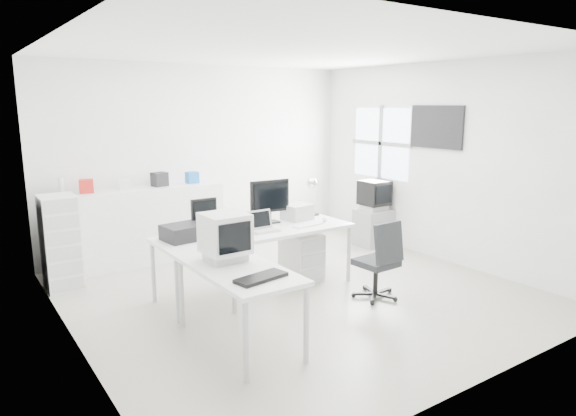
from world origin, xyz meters
TOP-DOWN VIEW (x-y plane):
  - floor at (0.00, 0.00)m, footprint 5.00×5.00m
  - ceiling at (0.00, 0.00)m, footprint 5.00×5.00m
  - back_wall at (0.00, 2.50)m, footprint 5.00×0.02m
  - left_wall at (-2.50, 0.00)m, footprint 0.02×5.00m
  - right_wall at (2.50, 0.00)m, footprint 0.02×5.00m
  - window at (2.48, 1.20)m, footprint 0.02×1.20m
  - wall_picture at (2.47, 0.10)m, footprint 0.04×0.90m
  - main_desk at (-0.37, 0.32)m, footprint 2.40×0.80m
  - side_desk at (-1.22, -0.78)m, footprint 0.70×1.40m
  - drawer_pedestal at (0.33, 0.37)m, footprint 0.40×0.50m
  - inkjet_printer at (-1.22, 0.42)m, footprint 0.51×0.42m
  - lcd_monitor_small at (-0.92, 0.57)m, footprint 0.31×0.18m
  - lcd_monitor_large at (-0.02, 0.57)m, footprint 0.54×0.25m
  - laptop at (-0.32, 0.22)m, footprint 0.35×0.36m
  - white_keyboard at (0.28, 0.17)m, footprint 0.42×0.18m
  - white_mouse at (0.58, 0.22)m, footprint 0.06×0.06m
  - laser_printer at (0.38, 0.54)m, footprint 0.39×0.35m
  - desk_lamp at (0.73, 0.62)m, footprint 0.20×0.20m
  - crt_monitor at (-1.22, -0.53)m, footprint 0.39×0.39m
  - black_keyboard at (-1.22, -1.18)m, footprint 0.50×0.27m
  - office_chair at (0.65, -0.65)m, footprint 0.57×0.57m
  - tv_cabinet at (2.22, 1.04)m, footprint 0.53×0.43m
  - crt_tv at (2.22, 1.04)m, footprint 0.50×0.48m
  - sideboard at (-1.02, 2.24)m, footprint 2.14×0.53m
  - clutter_box_a at (-1.82, 2.24)m, footprint 0.21×0.19m
  - clutter_box_b at (-1.32, 2.24)m, footprint 0.16×0.14m
  - clutter_box_c at (-0.82, 2.24)m, footprint 0.23×0.21m
  - clutter_box_d at (-0.32, 2.24)m, footprint 0.17×0.15m
  - clutter_bottle at (-2.12, 2.28)m, footprint 0.07×0.07m
  - filing_cabinet at (-2.28, 1.74)m, footprint 0.40×0.48m

SIDE VIEW (x-z plane):
  - floor at x=0.00m, z-range -0.01..0.01m
  - tv_cabinet at x=2.22m, z-range 0.00..0.58m
  - drawer_pedestal at x=0.33m, z-range 0.00..0.60m
  - main_desk at x=-0.37m, z-range 0.00..0.75m
  - side_desk at x=-1.22m, z-range 0.00..0.75m
  - office_chair at x=0.65m, z-range 0.00..0.94m
  - sideboard at x=-1.02m, z-range 0.00..1.07m
  - filing_cabinet at x=-2.28m, z-range 0.00..1.15m
  - white_keyboard at x=0.28m, z-range 0.75..0.77m
  - black_keyboard at x=-1.22m, z-range 0.75..0.78m
  - white_mouse at x=0.58m, z-range 0.75..0.81m
  - crt_tv at x=2.22m, z-range 0.58..1.03m
  - inkjet_printer at x=-1.22m, z-range 0.75..0.92m
  - laser_printer at x=0.38m, z-range 0.75..0.95m
  - laptop at x=-0.32m, z-range 0.75..0.98m
  - lcd_monitor_small at x=-0.92m, z-range 0.75..1.14m
  - crt_monitor at x=-1.22m, z-range 0.75..1.19m
  - desk_lamp at x=0.73m, z-range 0.75..1.23m
  - lcd_monitor_large at x=-0.02m, z-range 0.75..1.30m
  - clutter_box_b at x=-1.32m, z-range 1.07..1.20m
  - clutter_box_d at x=-0.32m, z-range 1.07..1.24m
  - clutter_box_a at x=-1.82m, z-range 1.07..1.25m
  - clutter_box_c at x=-0.82m, z-range 1.07..1.27m
  - clutter_bottle at x=-2.12m, z-range 1.07..1.29m
  - back_wall at x=0.00m, z-range 0.00..2.80m
  - left_wall at x=-2.50m, z-range 0.00..2.80m
  - right_wall at x=2.50m, z-range 0.00..2.80m
  - window at x=2.48m, z-range 1.05..2.15m
  - wall_picture at x=2.47m, z-range 1.60..2.20m
  - ceiling at x=0.00m, z-range 2.79..2.80m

